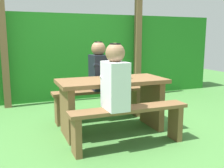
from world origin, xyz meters
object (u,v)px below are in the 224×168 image
drinking_glass (128,75)px  cell_phone (115,78)px  bench_near (130,119)px  person_black_coat (98,68)px  bottle_right (107,73)px  picnic_table (112,96)px  bench_far (99,98)px  bottle_left (108,72)px  person_white_shirt (115,79)px

drinking_glass → cell_phone: drinking_glass is taller
bench_near → cell_phone: cell_phone is taller
person_black_coat → drinking_glass: (0.21, -0.58, -0.05)m
bottle_right → cell_phone: 0.21m
picnic_table → drinking_glass: drinking_glass is taller
bench_far → person_black_coat: size_ratio=1.95×
bench_near → drinking_glass: (0.21, 0.50, 0.42)m
bench_near → drinking_glass: size_ratio=16.37×
bench_near → bottle_right: bottle_right is taller
drinking_glass → bottle_left: (-0.23, 0.12, 0.04)m
bench_far → drinking_glass: drinking_glass is taller
person_white_shirt → cell_phone: 0.64m
cell_phone → bench_far: bearing=66.4°
person_white_shirt → bottle_left: bearing=75.8°
person_white_shirt → bottle_right: 0.48m
person_black_coat → cell_phone: (0.07, -0.50, -0.09)m
person_white_shirt → person_black_coat: size_ratio=1.00×
cell_phone → bench_near: bearing=-126.7°
bottle_right → drinking_glass: bearing=4.3°
picnic_table → cell_phone: cell_phone is taller
person_white_shirt → person_black_coat: bearing=80.8°
picnic_table → bottle_right: bottle_right is taller
bottle_right → bench_far: bearing=80.8°
bench_near → bottle_right: bearing=101.7°
picnic_table → bottle_right: 0.34m
person_white_shirt → drinking_glass: (0.39, 0.50, -0.05)m
drinking_glass → bottle_left: bottle_left is taller
picnic_table → cell_phone: (0.06, 0.05, 0.23)m
bench_far → person_white_shirt: 1.20m
person_black_coat → drinking_glass: bearing=-69.8°
bench_near → cell_phone: (0.06, 0.59, 0.38)m
bottle_right → person_black_coat: bearing=81.1°
person_black_coat → person_white_shirt: bearing=-99.2°
bottle_left → cell_phone: (0.08, -0.04, -0.08)m
bench_near → bench_far: size_ratio=1.00×
picnic_table → person_black_coat: (-0.00, 0.54, 0.32)m
bottle_left → bench_far: bearing=87.4°
picnic_table → cell_phone: bearing=36.2°
picnic_table → bottle_right: (-0.10, -0.07, 0.32)m
picnic_table → person_black_coat: size_ratio=1.95×
person_black_coat → cell_phone: size_ratio=5.14×
person_black_coat → bench_far: bearing=43.1°
person_white_shirt → bench_far: bearing=80.7°
picnic_table → bench_far: 0.57m
bench_near → bottle_left: size_ratio=6.08×
picnic_table → drinking_glass: 0.34m
person_white_shirt → person_black_coat: same height
bench_far → bottle_right: bottle_right is taller
drinking_glass → bottle_right: bearing=-175.7°
bottle_left → cell_phone: size_ratio=1.64×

